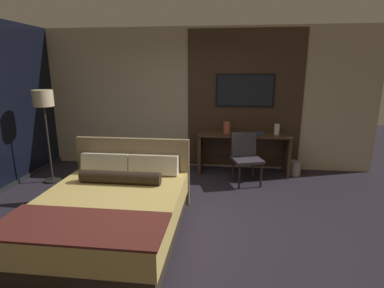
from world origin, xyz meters
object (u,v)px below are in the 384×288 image
(desk, at_px, (243,146))
(tv, at_px, (245,90))
(vase_tall, at_px, (227,127))
(vase_short, at_px, (277,129))
(bed, at_px, (111,211))
(floor_lamp, at_px, (44,106))
(book, at_px, (257,133))
(waste_bin, at_px, (295,168))
(desk_chair, at_px, (245,154))

(desk, height_order, tv, tv)
(vase_tall, bearing_deg, vase_short, -2.32)
(bed, distance_m, tv, 3.50)
(bed, distance_m, desk, 3.06)
(floor_lamp, bearing_deg, desk, 14.98)
(floor_lamp, xyz_separation_m, vase_short, (4.08, 0.84, -0.49))
(floor_lamp, xyz_separation_m, vase_tall, (3.15, 0.88, -0.48))
(book, bearing_deg, tv, 128.20)
(floor_lamp, height_order, vase_tall, floor_lamp)
(book, bearing_deg, desk, 162.19)
(bed, height_order, vase_short, bed)
(tv, bearing_deg, book, -51.80)
(desk, height_order, vase_short, vase_short)
(waste_bin, bearing_deg, desk_chair, -153.83)
(bed, xyz_separation_m, vase_short, (2.33, 2.43, 0.60))
(vase_short, xyz_separation_m, waste_bin, (0.39, 0.01, -0.76))
(desk, height_order, waste_bin, desk)
(bed, relative_size, tv, 1.85)
(bed, height_order, desk_chair, bed)
(desk_chair, bearing_deg, tv, 74.32)
(bed, bearing_deg, floor_lamp, 137.74)
(floor_lamp, distance_m, vase_tall, 3.30)
(vase_tall, bearing_deg, book, -2.87)
(vase_tall, relative_size, waste_bin, 0.79)
(desk_chair, bearing_deg, book, 47.08)
(tv, bearing_deg, vase_short, -28.21)
(tv, height_order, desk_chair, tv)
(vase_tall, height_order, book, vase_tall)
(floor_lamp, relative_size, vase_short, 8.02)
(vase_short, bearing_deg, waste_bin, 2.19)
(vase_short, height_order, book, vase_short)
(tv, bearing_deg, desk, -90.00)
(floor_lamp, height_order, book, floor_lamp)
(floor_lamp, xyz_separation_m, waste_bin, (4.47, 0.86, -1.25))
(bed, bearing_deg, book, 51.03)
(desk, bearing_deg, tv, 90.00)
(desk, xyz_separation_m, vase_short, (0.61, -0.09, 0.36))
(desk, height_order, vase_tall, vase_tall)
(tv, distance_m, vase_short, 0.98)
(tv, xyz_separation_m, book, (0.25, -0.32, -0.78))
(desk_chair, relative_size, book, 3.49)
(book, xyz_separation_m, waste_bin, (0.75, 0.01, -0.67))
(desk_chair, distance_m, book, 0.60)
(bed, distance_m, waste_bin, 3.66)
(vase_tall, bearing_deg, bed, -119.48)
(vase_short, bearing_deg, floor_lamp, -168.36)
(floor_lamp, distance_m, vase_short, 4.20)
(bed, bearing_deg, tv, 57.97)
(tv, bearing_deg, desk_chair, -89.01)
(desk, relative_size, tv, 1.54)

